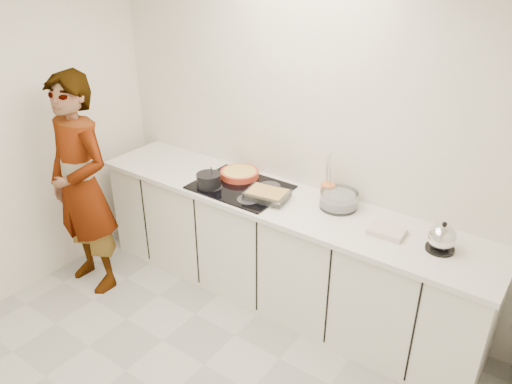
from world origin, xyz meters
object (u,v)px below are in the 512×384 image
Objects in this scene: mixing_bowl at (339,200)px; cook at (81,186)px; baking_dish at (267,194)px; utensil_crock at (327,192)px; kettle at (442,238)px; saucepan at (209,180)px; tart_dish at (240,173)px; hob at (240,187)px.

cook is at bearing -154.28° from mixing_bowl.
baking_dish is 2.58× the size of utensil_crock.
kettle reaches higher than utensil_crock.
cook reaches higher than saucepan.
tart_dish is at bearing -174.11° from utensil_crock.
saucepan is at bearing -174.07° from kettle.
baking_dish is 1.67× the size of kettle.
baking_dish is at bearing 11.80° from saucepan.
tart_dish is at bearing 176.48° from kettle.
mixing_bowl is (0.88, 0.02, 0.02)m from tart_dish.
tart_dish is 2.97× the size of utensil_crock.
mixing_bowl is 0.13m from utensil_crock.
kettle is at bearing 5.93° from saucepan.
baking_dish is 0.45m from utensil_crock.
utensil_crock is at bearing 23.13° from saucepan.
baking_dish is at bearing -176.35° from kettle.
baking_dish is (0.40, -0.18, 0.00)m from tart_dish.
saucepan is 1.01m from mixing_bowl.
cook is at bearing -146.18° from saucepan.
tart_dish is 1.67× the size of saucepan.
tart_dish is at bearing 45.19° from cook.
cook is (-1.04, -0.71, -0.01)m from hob.
utensil_crock reaches higher than mixing_bowl.
saucepan is 1.78× the size of utensil_crock.
mixing_bowl is (0.77, 0.16, 0.05)m from hob.
cook is at bearing -153.34° from baking_dish.
cook reaches higher than utensil_crock.
hob is at bearing -50.66° from tart_dish.
hob is at bearing 36.35° from saucepan.
baking_dish reaches higher than tart_dish.
kettle is (1.54, 0.04, 0.08)m from hob.
utensil_crock is at bearing 31.54° from cook.
hob is 0.68m from utensil_crock.
kettle is 0.91m from utensil_crock.
utensil_crock is 0.07× the size of cook.
mixing_bowl is at bearing 17.63° from saucepan.
saucepan is at bearing -156.87° from utensil_crock.
hob is at bearing 37.12° from cook.
kettle is at bearing -11.37° from utensil_crock.
kettle is 1.55× the size of utensil_crock.
kettle is (0.77, -0.13, 0.03)m from mixing_bowl.
cook reaches higher than hob.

